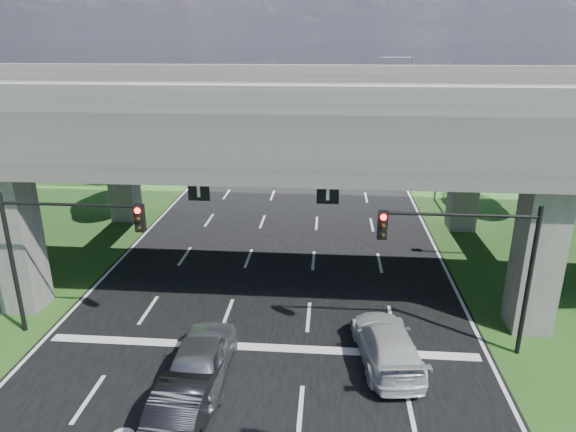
# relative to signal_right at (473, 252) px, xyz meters

# --- Properties ---
(ground) EXTENTS (160.00, 160.00, 0.00)m
(ground) POSITION_rel_signal_right_xyz_m (-7.82, -3.94, -4.19)
(ground) COLOR #204C18
(ground) RESTS_ON ground
(road) EXTENTS (18.00, 120.00, 0.03)m
(road) POSITION_rel_signal_right_xyz_m (-7.82, 6.06, -4.17)
(road) COLOR black
(road) RESTS_ON ground
(overpass) EXTENTS (80.00, 15.00, 10.00)m
(overpass) POSITION_rel_signal_right_xyz_m (-7.82, 8.06, 3.73)
(overpass) COLOR #33312E
(overpass) RESTS_ON ground
(warehouse) EXTENTS (20.00, 10.00, 4.00)m
(warehouse) POSITION_rel_signal_right_xyz_m (-33.82, 31.06, -2.19)
(warehouse) COLOR #9E9E99
(warehouse) RESTS_ON ground
(signal_right) EXTENTS (5.76, 0.54, 6.00)m
(signal_right) POSITION_rel_signal_right_xyz_m (0.00, 0.00, 0.00)
(signal_right) COLOR black
(signal_right) RESTS_ON ground
(signal_left) EXTENTS (5.76, 0.54, 6.00)m
(signal_left) POSITION_rel_signal_right_xyz_m (-15.65, 0.00, 0.00)
(signal_left) COLOR black
(signal_left) RESTS_ON ground
(streetlight_far) EXTENTS (3.38, 0.25, 10.00)m
(streetlight_far) POSITION_rel_signal_right_xyz_m (2.27, 20.06, 1.66)
(streetlight_far) COLOR gray
(streetlight_far) RESTS_ON ground
(streetlight_beyond) EXTENTS (3.38, 0.25, 10.00)m
(streetlight_beyond) POSITION_rel_signal_right_xyz_m (2.27, 36.06, 1.66)
(streetlight_beyond) COLOR gray
(streetlight_beyond) RESTS_ON ground
(tree_left_near) EXTENTS (4.50, 4.50, 7.80)m
(tree_left_near) POSITION_rel_signal_right_xyz_m (-21.78, 22.06, 0.63)
(tree_left_near) COLOR black
(tree_left_near) RESTS_ON ground
(tree_left_mid) EXTENTS (3.91, 3.90, 6.76)m
(tree_left_mid) POSITION_rel_signal_right_xyz_m (-24.78, 30.06, -0.01)
(tree_left_mid) COLOR black
(tree_left_mid) RESTS_ON ground
(tree_left_far) EXTENTS (4.80, 4.80, 8.32)m
(tree_left_far) POSITION_rel_signal_right_xyz_m (-20.78, 38.06, 0.95)
(tree_left_far) COLOR black
(tree_left_far) RESTS_ON ground
(tree_right_near) EXTENTS (4.20, 4.20, 7.28)m
(tree_right_near) POSITION_rel_signal_right_xyz_m (5.22, 24.06, 0.31)
(tree_right_near) COLOR black
(tree_right_near) RESTS_ON ground
(tree_right_mid) EXTENTS (3.91, 3.90, 6.76)m
(tree_right_mid) POSITION_rel_signal_right_xyz_m (8.22, 32.06, -0.01)
(tree_right_mid) COLOR black
(tree_right_mid) RESTS_ON ground
(tree_right_far) EXTENTS (4.50, 4.50, 7.80)m
(tree_right_far) POSITION_rel_signal_right_xyz_m (4.22, 40.06, 0.63)
(tree_right_far) COLOR black
(tree_right_far) RESTS_ON ground
(car_silver) EXTENTS (2.13, 5.05, 1.71)m
(car_silver) POSITION_rel_signal_right_xyz_m (-9.62, -2.50, -3.30)
(car_silver) COLOR #97999E
(car_silver) RESTS_ON road
(car_dark) EXTENTS (1.76, 4.71, 1.54)m
(car_dark) POSITION_rel_signal_right_xyz_m (-9.62, -4.61, -3.39)
(car_dark) COLOR black
(car_dark) RESTS_ON road
(car_white) EXTENTS (2.74, 5.32, 1.48)m
(car_white) POSITION_rel_signal_right_xyz_m (-2.98, -0.94, -3.42)
(car_white) COLOR #B5B5B5
(car_white) RESTS_ON road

